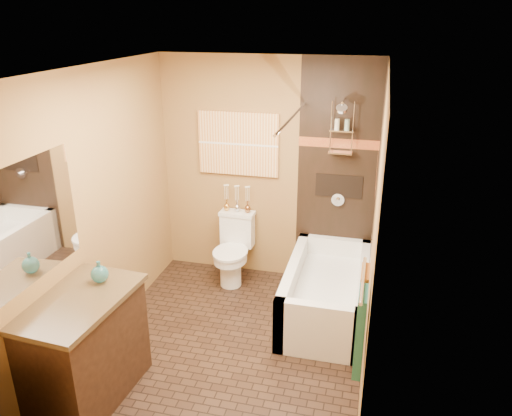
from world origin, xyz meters
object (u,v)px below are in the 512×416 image
(toilet, at_px, (233,249))
(vanity, at_px, (84,348))
(sunset_painting, at_px, (238,144))
(bathtub, at_px, (327,296))

(toilet, xyz_separation_m, vanity, (-0.61, -2.08, 0.06))
(sunset_painting, relative_size, toilet, 1.16)
(toilet, distance_m, vanity, 2.16)
(sunset_painting, distance_m, vanity, 2.65)
(bathtub, height_order, vanity, vanity)
(vanity, bearing_deg, bathtub, 47.30)
(bathtub, relative_size, vanity, 1.42)
(sunset_painting, height_order, bathtub, sunset_painting)
(bathtub, relative_size, toilet, 1.93)
(sunset_painting, xyz_separation_m, bathtub, (1.12, -0.73, -1.33))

